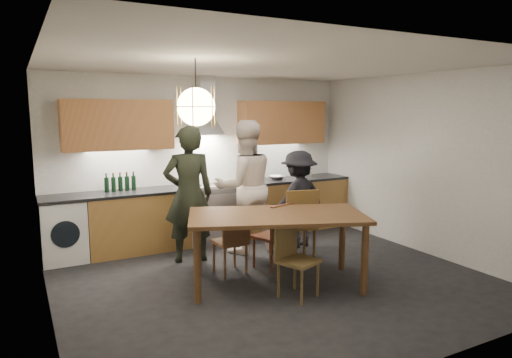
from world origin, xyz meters
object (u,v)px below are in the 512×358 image
person_mid (245,187)px  wine_bottles (120,182)px  mixing_bowl (277,178)px  chair_front (293,253)px  dining_table (277,222)px  person_left (189,194)px  stock_pot (306,173)px  chair_back_left (233,238)px  person_right (299,199)px

person_mid → wine_bottles: bearing=-22.0°
mixing_bowl → wine_bottles: size_ratio=0.61×
wine_bottles → chair_front: bearing=-62.6°
dining_table → wine_bottles: size_ratio=5.04×
chair_front → person_left: person_left is taller
stock_pot → person_mid: bearing=-153.6°
chair_front → dining_table: bearing=67.5°
mixing_bowl → stock_pot: stock_pot is taller
stock_pot → wine_bottles: (-3.23, 0.05, 0.07)m
chair_front → person_mid: size_ratio=0.44×
person_left → wine_bottles: (-0.73, 0.90, 0.10)m
person_left → person_mid: (0.87, 0.04, 0.03)m
wine_bottles → person_left: bearing=-51.0°
dining_table → stock_pot: stock_pot is taller
chair_front → wine_bottles: wine_bottles is taller
chair_front → chair_back_left: bearing=87.3°
mixing_bowl → wine_bottles: wine_bottles is taller
chair_back_left → person_left: 0.94m
chair_back_left → stock_pot: 2.78m
mixing_bowl → stock_pot: size_ratio=1.37×
chair_back_left → person_right: size_ratio=0.57×
person_mid → person_right: 0.88m
person_right → mixing_bowl: (0.16, 0.92, 0.20)m
person_mid → stock_pot: 1.82m
wine_bottles → chair_back_left: bearing=-58.5°
person_mid → wine_bottles: 1.81m
wine_bottles → stock_pot: bearing=-0.9°
chair_front → wine_bottles: (-1.33, 2.58, 0.55)m
person_left → person_right: size_ratio=1.27×
chair_back_left → person_right: bearing=-158.5°
mixing_bowl → dining_table: bearing=-120.6°
chair_front → mixing_bowl: 2.82m
dining_table → person_left: size_ratio=1.22×
person_left → person_mid: 0.87m
chair_front → person_right: person_right is taller
dining_table → person_left: bearing=136.3°
chair_back_left → person_mid: size_ratio=0.43×
person_mid → mixing_bowl: (1.00, 0.76, -0.03)m
person_left → person_right: person_left is taller
dining_table → person_right: person_right is taller
dining_table → person_left: person_left is taller
person_left → wine_bottles: 1.16m
dining_table → chair_front: bearing=-69.4°
stock_pot → wine_bottles: size_ratio=0.45×
person_left → wine_bottles: bearing=-40.1°
person_right → mixing_bowl: bearing=-106.3°
person_left → stock_pot: person_left is taller
person_right → stock_pot: 1.27m
person_right → wine_bottles: size_ratio=3.26×
chair_back_left → chair_front: size_ratio=0.98×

